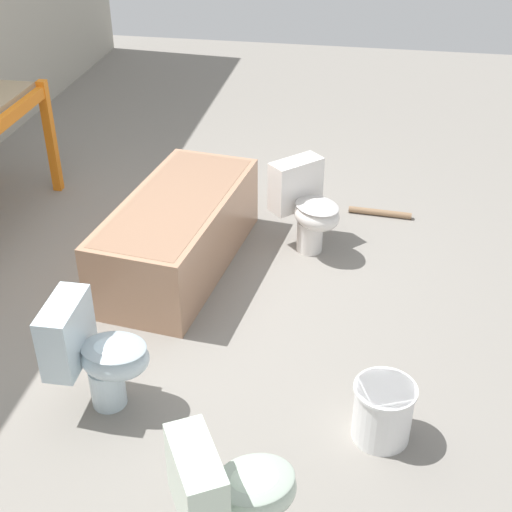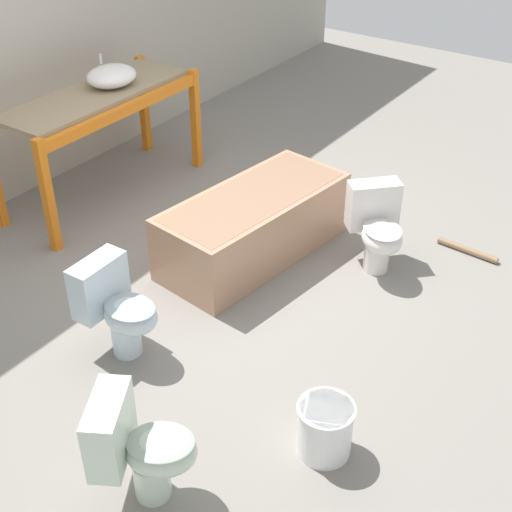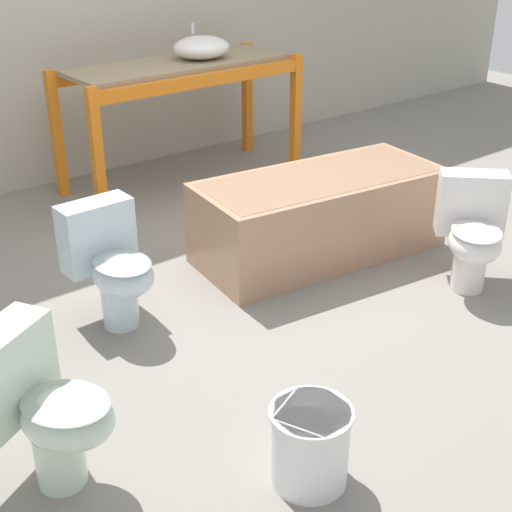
# 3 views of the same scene
# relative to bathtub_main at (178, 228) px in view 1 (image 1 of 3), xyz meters

# --- Properties ---
(ground_plane) EXTENTS (12.00, 12.00, 0.00)m
(ground_plane) POSITION_rel_bathtub_main_xyz_m (-0.43, 0.33, -0.30)
(ground_plane) COLOR gray
(bathtub_main) EXTENTS (1.61, 0.85, 0.52)m
(bathtub_main) POSITION_rel_bathtub_main_xyz_m (0.00, 0.00, 0.00)
(bathtub_main) COLOR tan
(bathtub_main) RESTS_ON ground_plane
(toilet_near) EXTENTS (0.59, 0.60, 0.64)m
(toilet_near) POSITION_rel_bathtub_main_xyz_m (0.39, -0.84, 0.05)
(toilet_near) COLOR white
(toilet_near) RESTS_ON ground_plane
(toilet_far) EXTENTS (0.38, 0.51, 0.64)m
(toilet_far) POSITION_rel_bathtub_main_xyz_m (-1.40, 0.07, 0.05)
(toilet_far) COLOR silver
(toilet_far) RESTS_ON ground_plane
(toilet_extra) EXTENTS (0.54, 0.61, 0.64)m
(toilet_extra) POSITION_rel_bathtub_main_xyz_m (-2.16, -0.81, 0.05)
(toilet_extra) COLOR silver
(toilet_extra) RESTS_ON ground_plane
(bucket_white) EXTENTS (0.32, 0.32, 0.33)m
(bucket_white) POSITION_rel_bathtub_main_xyz_m (-1.38, -1.43, -0.13)
(bucket_white) COLOR white
(bucket_white) RESTS_ON ground_plane
(loose_pipe) EXTENTS (0.08, 0.49, 0.05)m
(loose_pipe) POSITION_rel_bathtub_main_xyz_m (0.96, -1.36, -0.27)
(loose_pipe) COLOR #8C6B4C
(loose_pipe) RESTS_ON ground_plane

